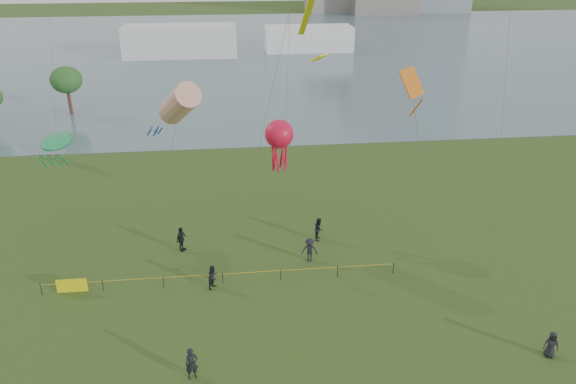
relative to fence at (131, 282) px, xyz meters
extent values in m
cube|color=slate|center=(10.30, 87.12, -0.53)|extent=(400.00, 120.00, 0.08)
cube|color=silver|center=(-1.70, 82.12, 2.45)|extent=(22.00, 8.00, 6.00)
cube|color=white|center=(24.30, 85.12, 1.95)|extent=(18.00, 7.00, 5.00)
cylinder|color=#3C231B|center=(-13.91, 42.90, 0.89)|extent=(0.44, 0.44, 2.88)
ellipsoid|color=#2B5C24|center=(-13.91, 42.90, 4.12)|extent=(4.10, 4.10, 3.46)
cylinder|color=black|center=(-5.88, 0.00, -0.13)|extent=(0.07, 0.07, 0.85)
cylinder|color=black|center=(-1.88, 0.00, -0.13)|extent=(0.07, 0.07, 0.85)
cylinder|color=black|center=(2.12, 0.00, -0.13)|extent=(0.07, 0.07, 0.85)
cylinder|color=black|center=(6.12, 0.00, -0.13)|extent=(0.07, 0.07, 0.85)
cylinder|color=black|center=(10.12, 0.00, -0.13)|extent=(0.07, 0.07, 0.85)
cylinder|color=black|center=(14.12, 0.00, -0.13)|extent=(0.07, 0.07, 0.85)
cylinder|color=black|center=(18.12, 0.00, -0.13)|extent=(0.07, 0.07, 0.85)
cylinder|color=gold|center=(6.12, 0.00, 0.19)|extent=(24.00, 0.03, 0.03)
cube|color=yellow|center=(-3.88, 0.00, 0.00)|extent=(2.00, 0.04, 1.00)
imported|color=black|center=(5.50, -0.45, 0.30)|extent=(1.00, 1.05, 1.70)
imported|color=black|center=(12.46, 2.25, 0.38)|extent=(1.32, 0.93, 1.86)
imported|color=black|center=(3.05, 4.83, 0.42)|extent=(0.96, 1.23, 1.94)
imported|color=black|center=(24.50, -9.44, 0.26)|extent=(0.92, 0.75, 1.63)
imported|color=black|center=(4.45, -8.93, 0.39)|extent=(0.78, 0.61, 1.89)
imported|color=black|center=(13.67, 5.44, 0.36)|extent=(0.88, 1.03, 1.82)
cylinder|color=#3F3F42|center=(9.19, 2.12, 9.70)|extent=(5.31, 4.07, 20.52)
cube|color=#FFE80D|center=(11.83, -0.06, 17.56)|extent=(0.36, 6.98, 4.09)
cube|color=#FFE80D|center=(11.83, -3.86, 15.46)|extent=(0.95, 0.95, 0.42)
cylinder|color=#3F3F42|center=(2.14, 5.35, 4.84)|extent=(2.86, 3.64, 10.79)
cylinder|color=red|center=(3.55, 7.16, 10.23)|extent=(3.79, 5.21, 3.91)
cylinder|color=blue|center=(2.15, 5.96, 8.63)|extent=(0.60, 1.13, 0.88)
cylinder|color=blue|center=(1.87, 6.34, 8.63)|extent=(0.60, 1.13, 0.88)
cylinder|color=blue|center=(1.42, 6.19, 8.63)|extent=(0.60, 1.13, 0.88)
cylinder|color=blue|center=(1.42, 5.72, 8.63)|extent=(0.60, 1.13, 0.88)
cylinder|color=blue|center=(1.87, 5.58, 8.63)|extent=(0.60, 1.13, 0.88)
cylinder|color=#3F3F42|center=(-4.22, 5.18, 3.26)|extent=(3.63, 8.00, 7.64)
ellipsoid|color=#198946|center=(-6.02, 9.16, 7.06)|extent=(2.21, 3.99, 0.78)
cylinder|color=#198946|center=(-6.82, 7.56, 6.06)|extent=(0.16, 1.79, 1.54)
cylinder|color=#198946|center=(-6.27, 7.56, 6.06)|extent=(0.16, 1.79, 1.54)
cylinder|color=#198946|center=(-5.72, 7.56, 6.06)|extent=(0.16, 1.79, 1.54)
cylinder|color=#198946|center=(-5.17, 7.56, 6.06)|extent=(0.16, 1.79, 1.54)
cylinder|color=#3F3F42|center=(11.21, 2.33, 3.56)|extent=(0.94, 9.69, 8.25)
sphere|color=red|center=(10.75, 7.17, 7.67)|extent=(2.18, 2.18, 2.18)
cylinder|color=red|center=(11.25, 7.17, 6.07)|extent=(0.18, 0.54, 2.60)
cylinder|color=red|center=(11.00, 7.60, 6.07)|extent=(0.49, 0.36, 2.61)
cylinder|color=red|center=(10.50, 7.60, 6.07)|extent=(0.49, 0.36, 2.61)
cylinder|color=red|center=(10.25, 7.17, 6.07)|extent=(0.18, 0.54, 2.60)
cylinder|color=red|center=(10.50, 6.74, 6.07)|extent=(0.49, 0.36, 2.61)
cylinder|color=red|center=(11.00, 6.74, 6.07)|extent=(0.49, 0.36, 2.61)
cylinder|color=#3F3F42|center=(16.09, -12.33, 7.13)|extent=(0.56, 10.69, 15.37)
cube|color=orange|center=(15.83, -6.99, 14.81)|extent=(1.57, 1.57, 1.28)
cylinder|color=orange|center=(15.83, -7.89, 13.81)|extent=(0.08, 1.58, 1.35)
camera|label=1|loc=(7.00, -32.81, 21.15)|focal=35.00mm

